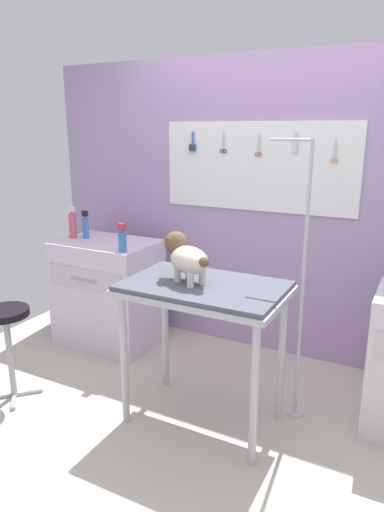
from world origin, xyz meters
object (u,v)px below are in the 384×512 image
Objects in this scene: grooming_table at (204,300)px; stool at (7,328)px; grooming_arm at (301,296)px; spray_bottle_short at (122,240)px; dog at (185,256)px; counter_left at (108,292)px.

grooming_table is 1.34m from stool.
stool is at bearing -158.40° from grooming_arm.
grooming_arm is 2.70× the size of stool.
spray_bottle_short is (-0.88, 0.43, 0.17)m from grooming_table.
grooming_table is 0.28m from dog.
counter_left is (-1.20, 0.63, -0.36)m from grooming_table.
counter_left is 1.00m from stool.
stool is (-1.14, -0.36, -0.54)m from dog.
spray_bottle_short is (-1.37, 0.11, 0.17)m from grooming_arm.
dog reaches higher than spray_bottle_short.
spray_bottle_short is at bearing -32.66° from counter_left.
grooming_table is at bearing 3.58° from dog.
grooming_arm is 1.38m from spray_bottle_short.
grooming_table is 0.58m from grooming_arm.
dog is (-0.60, -0.33, 0.25)m from grooming_arm.
counter_left is 1.39× the size of stool.
counter_left is (-1.08, 0.64, -0.61)m from dog.
grooming_arm is at bearing -10.45° from counter_left.
stool is 2.97× the size of spray_bottle_short.
grooming_table is 1.49× the size of stool.
spray_bottle_short is at bearing 64.97° from stool.
dog is 0.88m from spray_bottle_short.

